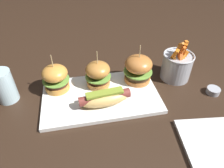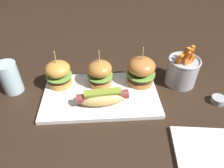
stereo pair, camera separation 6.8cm
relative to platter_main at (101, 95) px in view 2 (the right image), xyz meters
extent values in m
plane|color=black|center=(0.00, 0.00, -0.01)|extent=(3.00, 3.00, 0.00)
cube|color=white|center=(0.00, 0.00, 0.00)|extent=(0.39, 0.23, 0.01)
ellipsoid|color=#DCB063|center=(0.01, -0.05, 0.03)|extent=(0.16, 0.07, 0.04)
cylinder|color=brown|center=(0.01, -0.05, 0.04)|extent=(0.17, 0.05, 0.03)
cube|color=olive|center=(0.01, -0.05, 0.05)|extent=(0.12, 0.04, 0.01)
cylinder|color=gold|center=(-0.14, 0.06, 0.02)|extent=(0.08, 0.08, 0.02)
cylinder|color=#452118|center=(-0.14, 0.06, 0.04)|extent=(0.08, 0.08, 0.02)
cylinder|color=#6B9E3D|center=(-0.14, 0.06, 0.05)|extent=(0.09, 0.09, 0.00)
ellipsoid|color=gold|center=(-0.14, 0.06, 0.07)|extent=(0.09, 0.09, 0.05)
cylinder|color=tan|center=(-0.14, 0.06, 0.11)|extent=(0.00, 0.00, 0.06)
cylinder|color=#BA7A36|center=(0.00, 0.06, 0.02)|extent=(0.08, 0.08, 0.02)
cylinder|color=#4C2A1C|center=(0.00, 0.06, 0.03)|extent=(0.08, 0.08, 0.01)
cylinder|color=#6B9E3D|center=(0.00, 0.06, 0.04)|extent=(0.09, 0.09, 0.00)
ellipsoid|color=#BA7A36|center=(0.00, 0.06, 0.07)|extent=(0.08, 0.08, 0.05)
cylinder|color=tan|center=(0.00, 0.06, 0.11)|extent=(0.00, 0.00, 0.06)
cylinder|color=#BA6F32|center=(0.14, 0.05, 0.02)|extent=(0.10, 0.10, 0.02)
cylinder|color=#3F2B19|center=(0.14, 0.05, 0.03)|extent=(0.09, 0.09, 0.02)
cylinder|color=#6B9E3D|center=(0.14, 0.05, 0.05)|extent=(0.10, 0.10, 0.00)
ellipsoid|color=#BA6F32|center=(0.14, 0.05, 0.08)|extent=(0.10, 0.10, 0.06)
cylinder|color=tan|center=(0.14, 0.05, 0.12)|extent=(0.00, 0.00, 0.06)
cylinder|color=#A8AAB2|center=(0.30, 0.06, 0.04)|extent=(0.11, 0.11, 0.10)
torus|color=#B7BABF|center=(0.30, 0.06, 0.09)|extent=(0.11, 0.11, 0.01)
cube|color=orange|center=(0.30, 0.07, 0.10)|extent=(0.02, 0.03, 0.09)
cube|color=orange|center=(0.27, 0.05, 0.10)|extent=(0.02, 0.07, 0.09)
cube|color=orange|center=(0.30, 0.06, 0.08)|extent=(0.02, 0.02, 0.06)
cube|color=orange|center=(0.29, 0.04, 0.09)|extent=(0.02, 0.04, 0.08)
cube|color=#CC6015|center=(0.30, 0.05, 0.10)|extent=(0.02, 0.03, 0.09)
cube|color=orange|center=(0.29, 0.07, 0.09)|extent=(0.04, 0.02, 0.08)
cube|color=orange|center=(0.29, 0.05, 0.10)|extent=(0.01, 0.05, 0.09)
cube|color=orange|center=(0.31, 0.07, 0.10)|extent=(0.02, 0.02, 0.09)
cube|color=orange|center=(0.30, 0.04, 0.08)|extent=(0.03, 0.03, 0.06)
cube|color=orange|center=(0.31, 0.06, 0.08)|extent=(0.04, 0.02, 0.06)
cube|color=orange|center=(0.27, 0.05, 0.08)|extent=(0.03, 0.03, 0.06)
cylinder|color=#A8AAB2|center=(0.39, -0.05, 0.00)|extent=(0.05, 0.05, 0.02)
cylinder|color=tan|center=(0.39, -0.05, 0.01)|extent=(0.04, 0.04, 0.00)
cube|color=white|center=(0.28, -0.26, 0.00)|extent=(0.21, 0.21, 0.01)
cylinder|color=silver|center=(-0.31, 0.05, 0.05)|extent=(0.07, 0.07, 0.11)
camera|label=1|loc=(-0.06, -0.51, 0.48)|focal=32.89mm
camera|label=2|loc=(0.01, -0.52, 0.48)|focal=32.89mm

